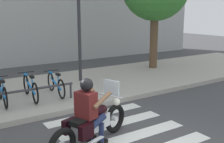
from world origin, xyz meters
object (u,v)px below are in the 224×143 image
object	(u,v)px
street_lamp	(79,14)
bicycle_5	(56,84)
rider	(89,108)
motorcycle	(92,124)
bicycle_4	(30,88)
bicycle_3	(2,92)

from	to	relation	value
street_lamp	bicycle_5	bearing A→B (deg)	-140.55
rider	street_lamp	distance (m)	5.24
motorcycle	bicycle_4	xyz separation A→B (m)	(-0.26, 3.27, 0.03)
street_lamp	motorcycle	bearing A→B (deg)	-113.86
motorcycle	bicycle_5	world-z (taller)	motorcycle
motorcycle	bicycle_4	world-z (taller)	motorcycle
rider	bicycle_5	bearing A→B (deg)	79.64
bicycle_3	bicycle_5	bearing A→B (deg)	0.01
motorcycle	street_lamp	distance (m)	5.33
bicycle_5	street_lamp	world-z (taller)	street_lamp
motorcycle	street_lamp	bearing A→B (deg)	66.14
bicycle_3	bicycle_4	bearing A→B (deg)	-0.00
rider	street_lamp	world-z (taller)	street_lamp
rider	bicycle_5	xyz separation A→B (m)	(0.60, 3.29, -0.35)
rider	bicycle_5	size ratio (longest dim) A/B	0.91
motorcycle	bicycle_3	size ratio (longest dim) A/B	1.39
bicycle_4	rider	bearing A→B (deg)	-86.71
rider	street_lamp	bearing A→B (deg)	65.46
bicycle_5	bicycle_3	bearing A→B (deg)	-179.99
motorcycle	bicycle_3	bearing A→B (deg)	107.87
motorcycle	bicycle_3	xyz separation A→B (m)	(-1.05, 3.27, 0.02)
bicycle_3	bicycle_4	xyz separation A→B (m)	(0.79, -0.00, 0.01)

